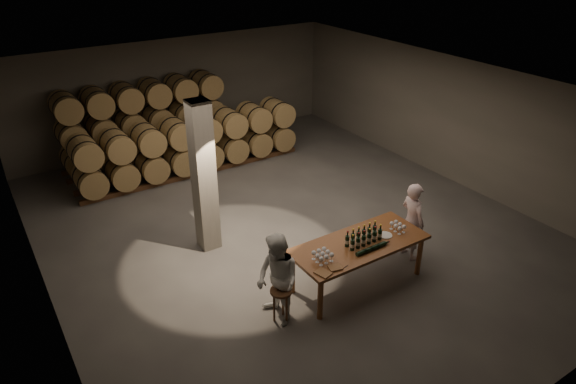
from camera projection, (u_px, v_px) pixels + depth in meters
room at (204, 178)px, 10.20m from camera, size 12.00×12.00×12.00m
tasting_table at (359, 248)px, 9.43m from camera, size 2.60×1.10×0.90m
barrel_stack_back at (144, 121)px, 14.32m from camera, size 4.70×0.95×2.31m
barrel_stack_front at (191, 144)px, 13.82m from camera, size 6.26×0.95×1.57m
bottle_cluster at (364, 237)px, 9.34m from camera, size 0.73×0.23×0.32m
lying_bottles at (372, 248)px, 9.15m from camera, size 0.77×0.08×0.08m
glass_cluster_left at (323, 254)px, 8.84m from camera, size 0.31×0.31×0.18m
glass_cluster_right at (398, 225)px, 9.70m from camera, size 0.19×0.30×0.16m
plate at (385, 235)px, 9.60m from camera, size 0.26×0.26×0.02m
notebook_near at (335, 268)px, 8.68m from camera, size 0.26×0.22×0.03m
notebook_corner at (323, 273)px, 8.55m from camera, size 0.26×0.30×0.02m
pen at (346, 267)px, 8.72m from camera, size 0.12×0.03×0.01m
stool at (281, 295)px, 8.65m from camera, size 0.38×0.38×0.63m
person_man at (412, 221)px, 10.23m from camera, size 0.43×0.62×1.65m
person_woman at (278, 280)px, 8.51m from camera, size 0.66×0.84×1.67m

